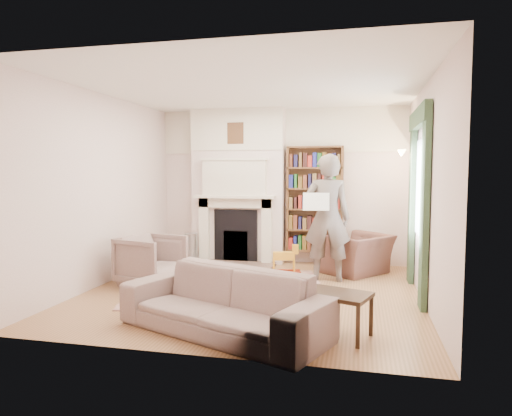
% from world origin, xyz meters
% --- Properties ---
extents(floor, '(4.50, 4.50, 0.00)m').
position_xyz_m(floor, '(0.00, 0.00, 0.00)').
color(floor, brown).
rests_on(floor, ground).
extents(ceiling, '(4.50, 4.50, 0.00)m').
position_xyz_m(ceiling, '(0.00, 0.00, 2.80)').
color(ceiling, white).
rests_on(ceiling, wall_back).
extents(wall_back, '(4.50, 0.00, 4.50)m').
position_xyz_m(wall_back, '(0.00, 2.25, 1.40)').
color(wall_back, white).
rests_on(wall_back, floor).
extents(wall_front, '(4.50, 0.00, 4.50)m').
position_xyz_m(wall_front, '(0.00, -2.25, 1.40)').
color(wall_front, white).
rests_on(wall_front, floor).
extents(wall_left, '(0.00, 4.50, 4.50)m').
position_xyz_m(wall_left, '(-2.25, 0.00, 1.40)').
color(wall_left, white).
rests_on(wall_left, floor).
extents(wall_right, '(0.00, 4.50, 4.50)m').
position_xyz_m(wall_right, '(2.25, 0.00, 1.40)').
color(wall_right, white).
rests_on(wall_right, floor).
extents(fireplace, '(1.70, 0.58, 2.80)m').
position_xyz_m(fireplace, '(-0.75, 2.05, 1.39)').
color(fireplace, white).
rests_on(fireplace, floor).
extents(bookcase, '(1.00, 0.24, 1.85)m').
position_xyz_m(bookcase, '(0.65, 2.12, 1.18)').
color(bookcase, brown).
rests_on(bookcase, floor).
extents(window, '(0.02, 0.90, 1.30)m').
position_xyz_m(window, '(2.23, 0.40, 1.45)').
color(window, silver).
rests_on(window, wall_right).
extents(curtain_left, '(0.07, 0.32, 2.40)m').
position_xyz_m(curtain_left, '(2.20, -0.30, 1.20)').
color(curtain_left, '#2C422A').
rests_on(curtain_left, floor).
extents(curtain_right, '(0.07, 0.32, 2.40)m').
position_xyz_m(curtain_right, '(2.20, 1.10, 1.20)').
color(curtain_right, '#2C422A').
rests_on(curtain_right, floor).
extents(pelmet, '(0.09, 1.70, 0.24)m').
position_xyz_m(pelmet, '(2.19, 0.40, 2.38)').
color(pelmet, '#2C422A').
rests_on(pelmet, wall_right).
extents(wall_sconce, '(0.20, 0.24, 0.24)m').
position_xyz_m(wall_sconce, '(2.03, 1.50, 1.90)').
color(wall_sconce, gold).
rests_on(wall_sconce, wall_right).
extents(rug, '(3.18, 2.74, 0.01)m').
position_xyz_m(rug, '(-0.38, 0.13, 0.01)').
color(rug, beige).
rests_on(rug, floor).
extents(armchair_reading, '(1.29, 1.31, 0.64)m').
position_xyz_m(armchair_reading, '(1.41, 1.51, 0.32)').
color(armchair_reading, '#4F2F2A').
rests_on(armchair_reading, floor).
extents(armchair_left, '(0.98, 0.96, 0.74)m').
position_xyz_m(armchair_left, '(-1.53, 0.05, 0.37)').
color(armchair_left, '#A49787').
rests_on(armchair_left, floor).
extents(sofa, '(2.39, 1.65, 0.65)m').
position_xyz_m(sofa, '(0.08, -1.63, 0.33)').
color(sofa, gray).
rests_on(sofa, floor).
extents(man_reading, '(0.74, 0.53, 1.93)m').
position_xyz_m(man_reading, '(0.96, 0.91, 0.97)').
color(man_reading, '#63574F').
rests_on(man_reading, floor).
extents(newspaper, '(0.40, 0.15, 0.26)m').
position_xyz_m(newspaper, '(0.81, 0.71, 1.22)').
color(newspaper, white).
rests_on(newspaper, man_reading).
extents(coffee_table, '(0.81, 0.66, 0.45)m').
position_xyz_m(coffee_table, '(1.21, -1.46, 0.23)').
color(coffee_table, black).
rests_on(coffee_table, floor).
extents(paraffin_heater, '(0.25, 0.25, 0.55)m').
position_xyz_m(paraffin_heater, '(-1.55, 1.69, 0.28)').
color(paraffin_heater, '#96999D').
rests_on(paraffin_heater, floor).
extents(rocking_horse, '(0.58, 0.33, 0.48)m').
position_xyz_m(rocking_horse, '(0.25, 1.20, 0.24)').
color(rocking_horse, gold).
rests_on(rocking_horse, rug).
extents(board_game, '(0.47, 0.47, 0.03)m').
position_xyz_m(board_game, '(-0.24, 0.06, 0.03)').
color(board_game, '#DAD14D').
rests_on(board_game, rug).
extents(game_box_lid, '(0.32, 0.25, 0.05)m').
position_xyz_m(game_box_lid, '(-0.84, -0.15, 0.04)').
color(game_box_lid, red).
rests_on(game_box_lid, rug).
extents(comic_annuals, '(0.37, 0.60, 0.02)m').
position_xyz_m(comic_annuals, '(0.15, -0.52, 0.02)').
color(comic_annuals, red).
rests_on(comic_annuals, rug).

